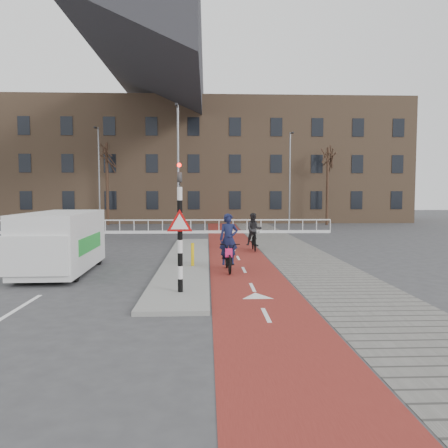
{
  "coord_description": "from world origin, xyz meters",
  "views": [
    {
      "loc": [
        0.13,
        -13.88,
        2.82
      ],
      "look_at": [
        0.88,
        5.0,
        1.5
      ],
      "focal_mm": 35.0,
      "sensor_mm": 36.0,
      "label": 1
    }
  ],
  "objects": [
    {
      "name": "railing",
      "position": [
        -5.0,
        17.0,
        0.31
      ],
      "size": [
        28.0,
        0.1,
        0.99
      ],
      "color": "silver",
      "rests_on": "ground"
    },
    {
      "name": "ground",
      "position": [
        0.0,
        0.0,
        0.0
      ],
      "size": [
        120.0,
        120.0,
        0.0
      ],
      "primitive_type": "plane",
      "color": "#38383A",
      "rests_on": "ground"
    },
    {
      "name": "van",
      "position": [
        -5.04,
        1.77,
        1.14
      ],
      "size": [
        2.16,
        5.09,
        2.16
      ],
      "rotation": [
        0.0,
        0.0,
        0.03
      ],
      "color": "silver",
      "rests_on": "ground"
    },
    {
      "name": "curb_island",
      "position": [
        -0.7,
        4.0,
        0.06
      ],
      "size": [
        1.8,
        16.0,
        0.12
      ],
      "primitive_type": "cube",
      "color": "gray",
      "rests_on": "ground"
    },
    {
      "name": "bollard",
      "position": [
        -0.4,
        2.37,
        0.55
      ],
      "size": [
        0.12,
        0.12,
        0.85
      ],
      "primitive_type": "cylinder",
      "color": "yellow",
      "rests_on": "curb_island"
    },
    {
      "name": "streetlight_near",
      "position": [
        -1.47,
        11.0,
        3.87
      ],
      "size": [
        0.12,
        0.12,
        7.75
      ],
      "primitive_type": "cylinder",
      "color": "slate",
      "rests_on": "ground"
    },
    {
      "name": "cyclist_near",
      "position": [
        0.92,
        1.79,
        0.71
      ],
      "size": [
        0.78,
        2.05,
        2.09
      ],
      "rotation": [
        0.0,
        0.0,
        0.04
      ],
      "color": "black",
      "rests_on": "bike_lane"
    },
    {
      "name": "traffic_signal",
      "position": [
        -0.6,
        -2.02,
        1.99
      ],
      "size": [
        0.8,
        0.8,
        3.68
      ],
      "color": "black",
      "rests_on": "curb_island"
    },
    {
      "name": "sidewalk",
      "position": [
        4.3,
        10.0,
        0.01
      ],
      "size": [
        3.0,
        60.0,
        0.01
      ],
      "primitive_type": "cube",
      "color": "slate",
      "rests_on": "ground"
    },
    {
      "name": "cyclist_far",
      "position": [
        2.45,
        7.41,
        0.78
      ],
      "size": [
        0.79,
        1.71,
        1.85
      ],
      "rotation": [
        0.0,
        0.0,
        0.0
      ],
      "color": "black",
      "rests_on": "bike_lane"
    },
    {
      "name": "streetlight_right",
      "position": [
        6.81,
        21.06,
        3.84
      ],
      "size": [
        0.12,
        0.12,
        7.67
      ],
      "primitive_type": "cylinder",
      "color": "slate",
      "rests_on": "ground"
    },
    {
      "name": "bike_lane",
      "position": [
        1.5,
        10.0,
        0.01
      ],
      "size": [
        2.5,
        60.0,
        0.01
      ],
      "primitive_type": "cube",
      "color": "maroon",
      "rests_on": "ground"
    },
    {
      "name": "streetlight_left",
      "position": [
        -8.82,
        23.02,
        4.14
      ],
      "size": [
        0.12,
        0.12,
        8.28
      ],
      "primitive_type": "cylinder",
      "color": "slate",
      "rests_on": "ground"
    },
    {
      "name": "tree_right",
      "position": [
        11.01,
        25.13,
        3.46
      ],
      "size": [
        0.23,
        0.23,
        6.92
      ],
      "primitive_type": "cylinder",
      "color": "#321E16",
      "rests_on": "ground"
    },
    {
      "name": "townhouse_row",
      "position": [
        -3.0,
        32.0,
        7.81
      ],
      "size": [
        46.0,
        10.0,
        15.9
      ],
      "color": "#7F6047",
      "rests_on": "ground"
    },
    {
      "name": "tree_mid",
      "position": [
        -8.77,
        25.68,
        3.63
      ],
      "size": [
        0.26,
        0.26,
        7.26
      ],
      "primitive_type": "cylinder",
      "color": "#321E16",
      "rests_on": "ground"
    }
  ]
}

